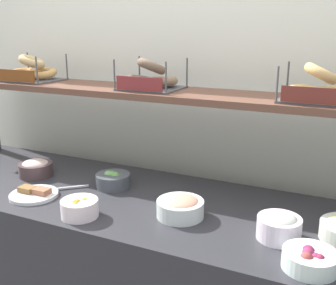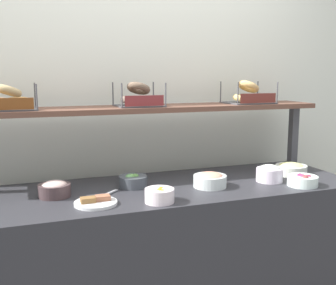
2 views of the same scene
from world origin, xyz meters
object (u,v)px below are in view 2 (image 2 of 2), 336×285
at_px(bowl_veggie_mix, 133,181).
at_px(serving_spoon_by_edge, 103,195).
at_px(bowl_lox_spread, 210,180).
at_px(serving_plate_white, 96,202).
at_px(bowl_beet_salad, 303,180).
at_px(bowl_fruit_salad, 160,195).
at_px(bagel_basket_plain, 248,96).
at_px(bowl_egg_salad, 292,169).
at_px(bagel_basket_poppy, 139,98).
at_px(bowl_cream_cheese, 269,173).
at_px(bagel_basket_sesame, 9,101).
at_px(bowl_tuna_salad, 54,189).

bearing_deg(bowl_veggie_mix, serving_spoon_by_edge, -145.87).
bearing_deg(serving_spoon_by_edge, bowl_lox_spread, -1.62).
distance_m(bowl_lox_spread, serving_plate_white, 0.66).
xyz_separation_m(bowl_lox_spread, bowl_beet_salad, (0.50, -0.16, -0.01)).
distance_m(serving_plate_white, serving_spoon_by_edge, 0.13).
height_order(bowl_fruit_salad, bagel_basket_plain, bagel_basket_plain).
xyz_separation_m(bowl_egg_salad, bowl_fruit_salad, (-0.95, -0.24, -0.00)).
bearing_deg(bowl_beet_salad, bagel_basket_poppy, 147.70).
height_order(bowl_egg_salad, serving_plate_white, bowl_egg_salad).
xyz_separation_m(bowl_egg_salad, bagel_basket_plain, (-0.17, 0.27, 0.44)).
height_order(bowl_egg_salad, bowl_lox_spread, bowl_lox_spread).
bearing_deg(bagel_basket_poppy, bowl_lox_spread, -48.96).
bearing_deg(bowl_veggie_mix, bowl_fruit_salad, -80.95).
relative_size(bowl_cream_cheese, bowl_fruit_salad, 1.05).
bearing_deg(bowl_cream_cheese, bowl_veggie_mix, 168.64).
distance_m(bowl_veggie_mix, bowl_beet_salad, 0.95).
xyz_separation_m(bowl_beet_salad, bagel_basket_plain, (-0.07, 0.50, 0.45)).
xyz_separation_m(bowl_cream_cheese, bagel_basket_sesame, (-1.40, 0.36, 0.43)).
height_order(serving_spoon_by_edge, bagel_basket_poppy, bagel_basket_poppy).
xyz_separation_m(bowl_beet_salad, serving_plate_white, (-1.15, 0.06, -0.02)).
relative_size(bowl_fruit_salad, bowl_beet_salad, 0.86).
height_order(bowl_cream_cheese, bowl_tuna_salad, bowl_cream_cheese).
distance_m(bowl_egg_salad, bowl_beet_salad, 0.25).
distance_m(bowl_tuna_salad, bagel_basket_sesame, 0.54).
distance_m(bowl_beet_salad, bowl_tuna_salad, 1.35).
bearing_deg(bowl_veggie_mix, bagel_basket_poppy, 64.87).
bearing_deg(bowl_tuna_salad, serving_plate_white, -49.07).
bearing_deg(bowl_fruit_salad, bowl_egg_salad, 14.40).
height_order(bowl_cream_cheese, serving_plate_white, bowl_cream_cheese).
relative_size(bowl_fruit_salad, bagel_basket_poppy, 0.53).
distance_m(bowl_veggie_mix, serving_spoon_by_edge, 0.23).
bearing_deg(bowl_beet_salad, bagel_basket_plain, 97.55).
bearing_deg(bowl_lox_spread, bagel_basket_poppy, 131.04).
bearing_deg(bagel_basket_sesame, bagel_basket_plain, -0.16).
relative_size(bowl_veggie_mix, bowl_lox_spread, 0.86).
relative_size(bowl_veggie_mix, bagel_basket_poppy, 0.58).
height_order(bowl_egg_salad, bowl_veggie_mix, bowl_egg_salad).
xyz_separation_m(bowl_lox_spread, serving_plate_white, (-0.65, -0.09, -0.03)).
height_order(bowl_lox_spread, serving_plate_white, bowl_lox_spread).
bearing_deg(serving_plate_white, serving_spoon_by_edge, 61.70).
bearing_deg(bowl_tuna_salad, bowl_fruit_salad, -30.00).
bearing_deg(bowl_lox_spread, bowl_veggie_mix, 160.03).
height_order(bowl_veggie_mix, bowl_tuna_salad, bowl_tuna_salad).
distance_m(bowl_fruit_salad, bagel_basket_sesame, 0.96).
relative_size(serving_plate_white, serving_spoon_by_edge, 1.43).
distance_m(bowl_fruit_salad, bagel_basket_poppy, 0.68).
bearing_deg(serving_plate_white, bagel_basket_plain, 21.98).
bearing_deg(serving_plate_white, bowl_veggie_mix, 43.81).
relative_size(bowl_lox_spread, serving_spoon_by_edge, 1.27).
height_order(bowl_cream_cheese, bagel_basket_plain, bagel_basket_plain).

